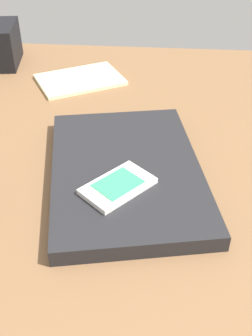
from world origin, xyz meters
The scene contains 5 objects.
desk_surface centered at (0.00, 0.00, 1.50)cm, with size 120.00×80.00×3.00cm, color brown.
laptop_closed centered at (-2.43, 3.24, 4.28)cm, with size 33.91×23.10×2.55cm, color black.
cell_phone_on_laptop centered at (3.35, 2.55, 6.01)cm, with size 11.85×11.52×0.98cm.
notepad centered at (-37.31, -10.35, 3.40)cm, with size 12.76×18.48×0.80cm, color #F2EDB2.
desk_organizer centered at (-45.91, -31.33, 7.83)cm, with size 12.98×8.34×9.65cm, color black.
Camera 1 is at (49.80, 7.73, 44.26)cm, focal length 44.47 mm.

